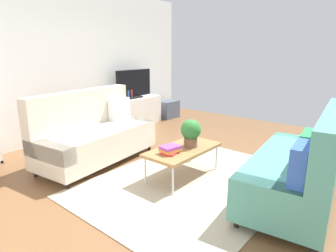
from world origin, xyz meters
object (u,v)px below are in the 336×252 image
coffee_table (183,150)px  vase_0 (112,97)px  table_book_0 (170,152)px  bottle_0 (128,95)px  couch_beige (95,134)px  tv (134,84)px  vase_1 (119,96)px  couch_green (301,166)px  bottle_1 (132,94)px  storage_trunk (168,109)px  potted_plant (191,132)px  tv_console (134,112)px

coffee_table → vase_0: vase_0 is taller
table_book_0 → bottle_0: 3.04m
couch_beige → tv: 2.33m
table_book_0 → vase_1: 3.02m
couch_green → bottle_1: couch_green is taller
couch_green → coffee_table: couch_green is taller
storage_trunk → bottle_0: bottle_0 is taller
potted_plant → vase_1: (1.05, 2.69, 0.10)m
tv → storage_trunk: bearing=-4.2°
table_book_0 → bottle_0: bottle_0 is taller
bottle_1 → couch_green: bearing=-106.3°
couch_beige → vase_0: (1.37, 1.23, 0.28)m
tv → storage_trunk: tv is taller
couch_green → storage_trunk: bearing=51.9°
coffee_table → storage_trunk: bearing=43.3°
potted_plant → storage_trunk: bearing=45.0°
couch_beige → storage_trunk: 3.25m
couch_green → potted_plant: 1.41m
coffee_table → storage_trunk: storage_trunk is taller
couch_green → tv_console: 4.22m
tv → potted_plant: size_ratio=2.62×
tv_console → bottle_0: bearing=-168.6°
couch_beige → couch_green: size_ratio=1.00×
storage_trunk → bottle_1: bearing=177.1°
vase_0 → bottle_0: 0.39m
tv_console → bottle_1: bearing=-158.3°
vase_1 → bottle_1: size_ratio=0.91×
tv → vase_0: 0.63m
tv → bottle_1: size_ratio=4.91×
table_book_0 → bottle_0: (1.62, 2.55, 0.31)m
coffee_table → table_book_0: 0.26m
couch_green → potted_plant: size_ratio=5.21×
tv → vase_0: size_ratio=5.96×
couch_green → vase_1: (0.87, 4.08, 0.29)m
vase_0 → bottle_1: bottle_1 is taller
couch_green → bottle_1: (1.17, 3.99, 0.30)m
vase_1 → bottle_0: size_ratio=0.94×
couch_beige → storage_trunk: bearing=-167.7°
couch_beige → table_book_0: size_ratio=8.30×
potted_plant → table_book_0: size_ratio=1.59×
storage_trunk → tv: bearing=175.8°
tv_console → bottle_1: (-0.10, -0.04, 0.42)m
tv_console → potted_plant: size_ratio=3.67×
vase_0 → bottle_0: bottle_0 is taller
couch_beige → bottle_0: 2.11m
coffee_table → tv: bearing=58.9°
vase_0 → bottle_1: 0.49m
coffee_table → bottle_0: 2.92m
tv → potted_plant: (-1.44, -2.62, -0.32)m
potted_plant → vase_1: bearing=68.7°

